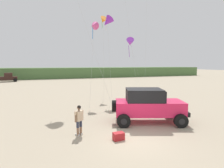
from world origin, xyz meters
name	(u,v)px	position (x,y,z in m)	size (l,w,h in m)	color
ground_plane	(136,140)	(0.00, 0.00, 0.00)	(220.00, 220.00, 0.00)	tan
dune_ridge	(65,73)	(0.85, 46.76, 1.45)	(90.00, 9.30, 2.89)	#4C703D
jeep	(148,105)	(2.05, 2.26, 1.20)	(5.00, 3.68, 2.26)	#EA2151
person_watching	(79,119)	(-2.63, 1.59, 0.94)	(0.54, 0.45, 1.67)	#8C664C
cooler_box	(119,136)	(-0.84, 0.30, 0.19)	(0.56, 0.36, 0.38)	#B21E23
distant_pickup	(7,78)	(-12.72, 37.97, 0.94)	(4.80, 2.89, 1.98)	black
kite_red_delta	(94,26)	(0.45, 10.21, 7.74)	(1.87, 3.77, 8.24)	#E04C93
kite_purple_stunt	(107,22)	(2.12, 11.01, 8.40)	(1.43, 2.30, 9.09)	purple
kite_blue_swept	(103,20)	(2.61, 14.08, 9.28)	(1.23, 2.13, 9.91)	orange
kite_green_box	(130,43)	(6.30, 14.06, 6.73)	(1.58, 2.86, 7.49)	purple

